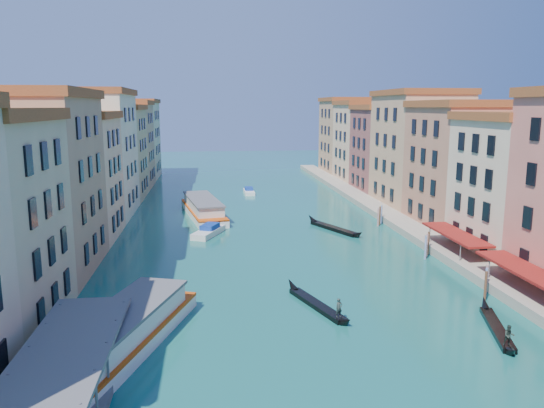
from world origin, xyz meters
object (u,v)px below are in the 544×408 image
(vaporetto_far, at_px, (203,208))
(gondola_fore, at_px, (317,303))
(vaporetto_stop, at_px, (70,377))
(gondola_right, at_px, (498,327))
(vaporetto_near, at_px, (119,336))

(vaporetto_far, height_order, gondola_fore, vaporetto_far)
(vaporetto_stop, relative_size, vaporetto_far, 0.78)
(vaporetto_stop, height_order, gondola_right, vaporetto_stop)
(gondola_fore, bearing_deg, vaporetto_near, -174.83)
(vaporetto_stop, relative_size, gondola_right, 1.51)
(vaporetto_far, xyz_separation_m, gondola_right, (24.14, -49.81, -0.94))
(vaporetto_stop, xyz_separation_m, gondola_right, (31.93, 6.20, -1.02))
(vaporetto_near, relative_size, gondola_fore, 1.87)
(vaporetto_far, bearing_deg, gondola_right, -74.08)
(vaporetto_near, relative_size, gondola_right, 1.92)
(vaporetto_stop, relative_size, vaporetto_near, 0.78)
(vaporetto_near, bearing_deg, gondola_fore, 42.61)
(gondola_fore, distance_m, gondola_right, 15.28)
(vaporetto_near, xyz_separation_m, vaporetto_far, (5.80, 49.97, -0.01))
(vaporetto_near, xyz_separation_m, gondola_right, (29.93, 0.17, -0.95))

